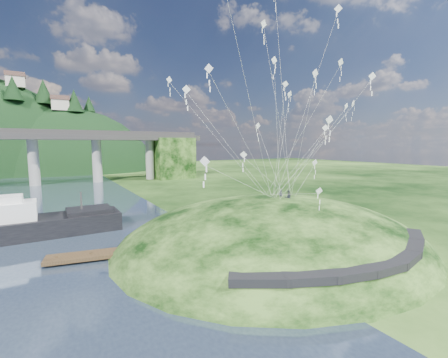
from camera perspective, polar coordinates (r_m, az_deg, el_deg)
ground at (r=28.84m, az=-0.84°, el=-15.65°), size 320.00×320.00×0.00m
grass_hill at (r=35.19m, az=9.23°, el=-14.16°), size 36.00×32.00×13.00m
footpath at (r=26.18m, az=25.55°, el=-13.77°), size 22.29×5.84×0.83m
work_barge at (r=42.29m, az=-33.00°, el=-7.10°), size 19.26×5.46×6.72m
wooden_dock at (r=31.85m, az=-18.52°, el=-12.97°), size 13.99×4.63×0.99m
kite_flyers at (r=34.68m, az=11.80°, el=-2.08°), size 1.00×1.86×1.68m
kite_swarm at (r=32.59m, az=11.05°, el=15.79°), size 19.59×17.07×21.32m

